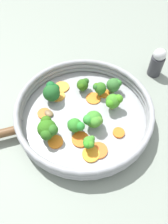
% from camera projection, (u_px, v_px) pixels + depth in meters
% --- Properties ---
extents(ground_plane, '(4.00, 4.00, 0.00)m').
position_uv_depth(ground_plane, '(84.00, 119.00, 0.60)').
color(ground_plane, gray).
extents(skillet, '(0.34, 0.34, 0.02)m').
position_uv_depth(skillet, '(84.00, 117.00, 0.59)').
color(skillet, '#939699').
rests_on(skillet, ground_plane).
extents(skillet_rim_wall, '(0.36, 0.36, 0.04)m').
position_uv_depth(skillet_rim_wall, '(84.00, 110.00, 0.56)').
color(skillet_rim_wall, gray).
rests_on(skillet_rim_wall, skillet).
extents(skillet_rivet_left, '(0.01, 0.01, 0.01)m').
position_uv_depth(skillet_rivet_left, '(21.00, 119.00, 0.57)').
color(skillet_rivet_left, '#96999C').
rests_on(skillet_rivet_left, skillet).
extents(skillet_rivet_right, '(0.01, 0.01, 0.01)m').
position_uv_depth(skillet_rivet_right, '(25.00, 141.00, 0.53)').
color(skillet_rivet_right, gray).
rests_on(skillet_rivet_right, skillet).
extents(carrot_slice_0, '(0.06, 0.06, 0.00)m').
position_uv_depth(carrot_slice_0, '(91.00, 154.00, 0.51)').
color(carrot_slice_0, orange).
rests_on(carrot_slice_0, skillet).
extents(carrot_slice_1, '(0.04, 0.04, 0.01)m').
position_uv_depth(carrot_slice_1, '(119.00, 133.00, 0.55)').
color(carrot_slice_1, orange).
rests_on(carrot_slice_1, skillet).
extents(carrot_slice_2, '(0.05, 0.05, 0.01)m').
position_uv_depth(carrot_slice_2, '(80.00, 139.00, 0.54)').
color(carrot_slice_2, orange).
rests_on(carrot_slice_2, skillet).
extents(carrot_slice_3, '(0.04, 0.04, 0.00)m').
position_uv_depth(carrot_slice_3, '(104.00, 93.00, 0.62)').
color(carrot_slice_3, orange).
rests_on(carrot_slice_3, skillet).
extents(carrot_slice_4, '(0.05, 0.05, 0.00)m').
position_uv_depth(carrot_slice_4, '(44.00, 113.00, 0.58)').
color(carrot_slice_4, '#DA5D1D').
rests_on(carrot_slice_4, skillet).
extents(carrot_slice_5, '(0.05, 0.05, 0.00)m').
position_uv_depth(carrot_slice_5, '(99.00, 150.00, 0.52)').
color(carrot_slice_5, orange).
rests_on(carrot_slice_5, skillet).
extents(carrot_slice_6, '(0.06, 0.06, 0.00)m').
position_uv_depth(carrot_slice_6, '(58.00, 96.00, 0.62)').
color(carrot_slice_6, orange).
rests_on(carrot_slice_6, skillet).
extents(carrot_slice_7, '(0.06, 0.06, 0.00)m').
position_uv_depth(carrot_slice_7, '(95.00, 99.00, 0.61)').
color(carrot_slice_7, orange).
rests_on(carrot_slice_7, skillet).
extents(carrot_slice_8, '(0.06, 0.06, 0.00)m').
position_uv_depth(carrot_slice_8, '(62.00, 87.00, 0.64)').
color(carrot_slice_8, orange).
rests_on(carrot_slice_8, skillet).
extents(carrot_slice_9, '(0.04, 0.04, 0.00)m').
position_uv_depth(carrot_slice_9, '(56.00, 142.00, 0.53)').
color(carrot_slice_9, orange).
rests_on(carrot_slice_9, skillet).
extents(broccoli_floret_0, '(0.05, 0.05, 0.05)m').
position_uv_depth(broccoli_floret_0, '(52.00, 92.00, 0.59)').
color(broccoli_floret_0, '#71A05E').
rests_on(broccoli_floret_0, skillet).
extents(broccoli_floret_1, '(0.04, 0.04, 0.05)m').
position_uv_depth(broccoli_floret_1, '(114.00, 85.00, 0.61)').
color(broccoli_floret_1, olive).
rests_on(broccoli_floret_1, skillet).
extents(broccoli_floret_2, '(0.04, 0.04, 0.05)m').
position_uv_depth(broccoli_floret_2, '(113.00, 101.00, 0.57)').
color(broccoli_floret_2, '#7B9D4D').
rests_on(broccoli_floret_2, skillet).
extents(broccoli_floret_3, '(0.03, 0.04, 0.04)m').
position_uv_depth(broccoli_floret_3, '(89.00, 143.00, 0.50)').
color(broccoli_floret_3, '#668E44').
rests_on(broccoli_floret_3, skillet).
extents(broccoli_floret_4, '(0.04, 0.03, 0.05)m').
position_uv_depth(broccoli_floret_4, '(99.00, 88.00, 0.60)').
color(broccoli_floret_4, '#5F9543').
rests_on(broccoli_floret_4, skillet).
extents(broccoli_floret_5, '(0.05, 0.06, 0.06)m').
position_uv_depth(broccoli_floret_5, '(47.00, 129.00, 0.52)').
color(broccoli_floret_5, '#7FA96E').
rests_on(broccoli_floret_5, skillet).
extents(broccoli_floret_6, '(0.05, 0.04, 0.05)m').
position_uv_depth(broccoli_floret_6, '(76.00, 126.00, 0.53)').
color(broccoli_floret_6, '#5C8A4A').
rests_on(broccoli_floret_6, skillet).
extents(broccoli_floret_7, '(0.05, 0.05, 0.05)m').
position_uv_depth(broccoli_floret_7, '(94.00, 120.00, 0.54)').
color(broccoli_floret_7, '#6C8950').
rests_on(broccoli_floret_7, skillet).
extents(broccoli_floret_8, '(0.03, 0.04, 0.04)m').
position_uv_depth(broccoli_floret_8, '(83.00, 85.00, 0.62)').
color(broccoli_floret_8, '#7DA460').
rests_on(broccoli_floret_8, skillet).
extents(mushroom_piece_0, '(0.03, 0.03, 0.01)m').
position_uv_depth(mushroom_piece_0, '(49.00, 113.00, 0.58)').
color(mushroom_piece_0, brown).
rests_on(mushroom_piece_0, skillet).
extents(salt_shaker, '(0.04, 0.04, 0.09)m').
position_uv_depth(salt_shaker, '(157.00, 62.00, 0.66)').
color(salt_shaker, '#333338').
rests_on(salt_shaker, ground_plane).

